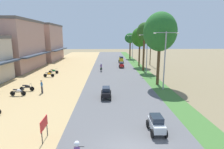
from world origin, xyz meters
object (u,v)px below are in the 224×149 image
Objects in this scene: median_tree_nearest at (160,32)px; parked_motorbike_third at (27,87)px; pedestrian_on_shoulder at (42,86)px; parked_motorbike_second at (18,92)px; streetlamp_far at (133,46)px; car_hatchback_silver at (156,123)px; motorbike_ahead_second at (101,67)px; car_sedan_black at (106,92)px; streetlamp_near at (165,57)px; utility_pole_near at (151,44)px; street_signboard at (44,125)px; car_hatchback_red at (121,65)px; car_van_yellow at (121,59)px; median_tree_third at (140,37)px; parked_motorbike_fifth at (54,71)px; median_tree_second at (144,32)px; streetlamp_mid at (147,51)px; median_tree_fourth at (130,38)px; parked_motorbike_fourth at (49,74)px.

parked_motorbike_third is at bearing -171.13° from median_tree_nearest.
parked_motorbike_second is at bearing -159.38° from pedestrian_on_shoulder.
car_hatchback_silver is at bearing -95.41° from streetlamp_far.
streetlamp_far is 18.48m from motorbike_ahead_second.
car_sedan_black is (-7.29, -31.74, -3.42)m from streetlamp_far.
car_hatchback_silver is (-3.71, -10.51, -3.54)m from streetlamp_near.
median_tree_nearest is at bearing 74.27° from car_hatchback_silver.
median_tree_nearest is 4.38× the size of car_sedan_black.
utility_pole_near is 4.20× the size of car_sedan_black.
parked_motorbike_second is at bearing 123.46° from street_signboard.
car_hatchback_red reaches higher than car_sedan_black.
utility_pole_near is 4.74× the size of car_hatchback_red.
utility_pole_near is (20.33, 20.86, 4.39)m from parked_motorbike_third.
median_tree_nearest is 1.36× the size of streetlamp_near.
car_van_yellow is (11.41, 24.91, 0.06)m from pedestrian_on_shoulder.
streetlamp_near is 4.05× the size of motorbike_ahead_second.
streetlamp_near is at bearing -90.58° from median_tree_third.
median_tree_third is 7.54m from car_hatchback_red.
utility_pole_near reaches higher than parked_motorbike_fifth.
median_tree_second reaches higher than parked_motorbike_third.
parked_motorbike_fifth is at bearing -135.36° from car_van_yellow.
streetlamp_mid is 9.28m from motorbike_ahead_second.
car_van_yellow reaches higher than street_signboard.
car_hatchback_red is at bearing -151.62° from median_tree_third.
motorbike_ahead_second is at bearing -175.48° from median_tree_second.
median_tree_second is 13.62m from streetlamp_near.
streetlamp_near is (11.29, 11.21, 3.18)m from street_signboard.
car_van_yellow is (13.82, 25.81, 0.47)m from parked_motorbike_second.
median_tree_fourth reaches higher than pedestrian_on_shoulder.
streetlamp_far is at bearing 91.10° from median_tree_third.
median_tree_nearest reaches higher than streetlamp_near.
street_signboard is at bearing -116.03° from car_sedan_black.
parked_motorbike_fourth is 17.47m from streetlamp_mid.
median_tree_third is 3.83× the size of car_sedan_black.
street_signboard is 0.83× the size of motorbike_ahead_second.
streetlamp_far reaches higher than car_sedan_black.
streetlamp_mid reaches higher than motorbike_ahead_second.
pedestrian_on_shoulder is at bearing -143.11° from streetlamp_mid.
median_tree_nearest is (17.36, 4.51, 6.77)m from parked_motorbike_second.
parked_motorbike_fifth is 0.90× the size of car_hatchback_silver.
median_tree_nearest reaches higher than car_hatchback_silver.
median_tree_nearest is at bearing 90.86° from streetlamp_near.
median_tree_nearest is 10.69m from median_tree_second.
motorbike_ahead_second reaches higher than parked_motorbike_fifth.
car_hatchback_red is (-3.98, -17.14, -5.41)m from median_tree_fourth.
median_tree_second is at bearing 37.83° from parked_motorbike_third.
median_tree_second reaches higher than motorbike_ahead_second.
median_tree_nearest reaches higher than car_hatchback_red.
median_tree_nearest reaches higher than car_van_yellow.
streetlamp_mid is (11.29, 21.40, 3.09)m from street_signboard.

